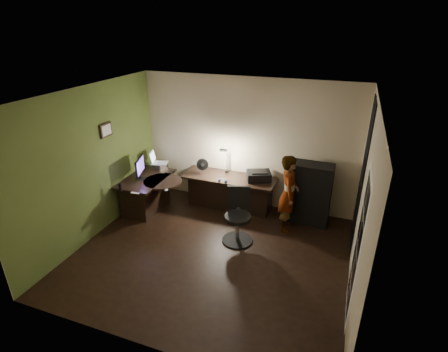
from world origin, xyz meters
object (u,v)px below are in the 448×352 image
(desk_left, at_px, (148,194))
(person, at_px, (289,193))
(desk_right, at_px, (229,192))
(office_chair, at_px, (238,217))
(cabinet, at_px, (309,193))
(monitor, at_px, (140,172))

(desk_left, bearing_deg, person, 4.62)
(desk_right, bearing_deg, office_chair, -63.52)
(desk_right, relative_size, person, 1.28)
(desk_left, relative_size, cabinet, 1.02)
(monitor, xyz_separation_m, person, (2.96, 0.34, -0.13))
(desk_left, xyz_separation_m, monitor, (-0.08, -0.07, 0.52))
(office_chair, bearing_deg, desk_left, 152.49)
(monitor, relative_size, person, 0.34)
(cabinet, bearing_deg, office_chair, -131.50)
(person, bearing_deg, desk_right, 63.52)
(person, bearing_deg, desk_left, 84.96)
(office_chair, bearing_deg, cabinet, 31.55)
(office_chair, bearing_deg, desk_right, 101.43)
(monitor, xyz_separation_m, office_chair, (2.22, -0.40, -0.38))
(monitor, distance_m, office_chair, 2.29)
(cabinet, bearing_deg, monitor, -165.42)
(desk_right, xyz_separation_m, monitor, (-1.66, -0.72, 0.52))
(monitor, relative_size, office_chair, 0.51)
(desk_left, relative_size, person, 0.84)
(cabinet, relative_size, monitor, 2.39)
(cabinet, bearing_deg, person, -127.50)
(cabinet, relative_size, person, 0.82)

